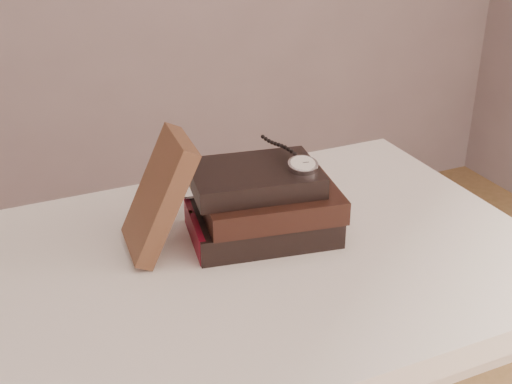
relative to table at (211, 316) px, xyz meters
name	(u,v)px	position (x,y,z in m)	size (l,w,h in m)	color
table	(211,316)	(0.00, 0.00, 0.00)	(1.00, 0.60, 0.75)	white
book_stack	(263,205)	(0.11, 0.05, 0.14)	(0.24, 0.19, 0.11)	black
journal	(159,195)	(-0.05, 0.07, 0.18)	(0.03, 0.11, 0.19)	#432719
pocket_watch	(300,162)	(0.16, 0.03, 0.21)	(0.05, 0.15, 0.02)	silver
eyeglasses	(203,183)	(0.04, 0.14, 0.15)	(0.11, 0.12, 0.04)	silver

